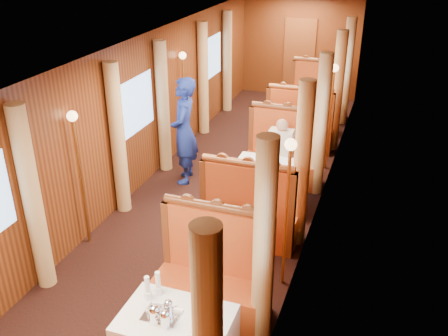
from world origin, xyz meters
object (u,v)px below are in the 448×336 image
at_px(table_far, 309,115).
at_px(tea_tray, 162,315).
at_px(teapot_left, 155,316).
at_px(rose_vase_far, 312,90).
at_px(banquette_mid_fwd, 250,216).
at_px(banquette_far_fwd, 300,129).
at_px(fruit_plate, 199,329).
at_px(passenger, 280,146).
at_px(banquette_near_aft, 213,279).
at_px(banquette_far_aft, 317,99).
at_px(teapot_right, 165,320).
at_px(teapot_back, 168,308).
at_px(banquette_mid_aft, 283,158).
at_px(steward, 184,131).
at_px(rose_vase_mid, 267,155).
at_px(table_mid, 268,186).

relative_size(table_far, tea_tray, 3.09).
distance_m(teapot_left, rose_vase_far, 7.12).
distance_m(banquette_mid_fwd, banquette_far_fwd, 3.50).
xyz_separation_m(fruit_plate, passenger, (-0.28, 4.36, -0.03)).
bearing_deg(banquette_near_aft, banquette_mid_fwd, 90.00).
relative_size(banquette_far_aft, passenger, 1.76).
bearing_deg(teapot_right, banquette_mid_fwd, 68.13).
relative_size(banquette_near_aft, banquette_far_fwd, 1.00).
distance_m(banquette_far_aft, rose_vase_far, 1.14).
height_order(tea_tray, passenger, passenger).
distance_m(table_far, rose_vase_far, 0.55).
bearing_deg(teapot_right, teapot_back, 84.26).
distance_m(banquette_mid_aft, rose_vase_far, 2.53).
relative_size(table_far, rose_vase_far, 2.92).
height_order(banquette_near_aft, teapot_left, banquette_near_aft).
relative_size(banquette_mid_aft, banquette_far_fwd, 1.00).
relative_size(banquette_mid_aft, table_far, 1.28).
xyz_separation_m(banquette_mid_fwd, banquette_far_fwd, (0.00, 3.50, 0.00)).
distance_m(table_far, teapot_right, 7.15).
relative_size(banquette_mid_fwd, banquette_far_fwd, 1.00).
distance_m(teapot_back, steward, 4.23).
distance_m(fruit_plate, steward, 4.48).
xyz_separation_m(banquette_far_fwd, banquette_far_aft, (0.00, 2.03, 0.00)).
bearing_deg(table_far, banquette_mid_fwd, -90.00).
bearing_deg(steward, fruit_plate, 9.53).
height_order(banquette_far_fwd, fruit_plate, banquette_far_fwd).
distance_m(banquette_far_fwd, rose_vase_mid, 2.58).
bearing_deg(banquette_near_aft, rose_vase_mid, 90.60).
height_order(banquette_near_aft, teapot_back, banquette_near_aft).
height_order(banquette_far_fwd, teapot_right, banquette_far_fwd).
height_order(banquette_far_aft, steward, steward).
relative_size(banquette_mid_aft, teapot_left, 7.42).
height_order(banquette_far_aft, teapot_right, banquette_far_aft).
relative_size(teapot_back, passenger, 0.19).
bearing_deg(table_far, passenger, -90.00).
xyz_separation_m(teapot_back, rose_vase_mid, (0.05, 3.44, 0.12)).
xyz_separation_m(banquette_far_aft, teapot_right, (-0.03, -8.15, 0.39)).
bearing_deg(teapot_back, teapot_right, -92.07).
xyz_separation_m(teapot_left, passenger, (0.14, 4.40, -0.08)).
distance_m(banquette_mid_fwd, banquette_far_aft, 5.53).
distance_m(banquette_far_fwd, steward, 2.63).
height_order(tea_tray, steward, steward).
bearing_deg(banquette_mid_aft, banquette_mid_fwd, -90.00).
bearing_deg(table_mid, steward, 163.83).
bearing_deg(banquette_near_aft, teapot_right, -91.63).
height_order(banquette_mid_fwd, rose_vase_mid, banquette_mid_fwd).
bearing_deg(rose_vase_mid, table_far, 89.58).
distance_m(teapot_left, fruit_plate, 0.43).
relative_size(table_mid, banquette_far_fwd, 0.78).
distance_m(teapot_left, rose_vase_mid, 3.59).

